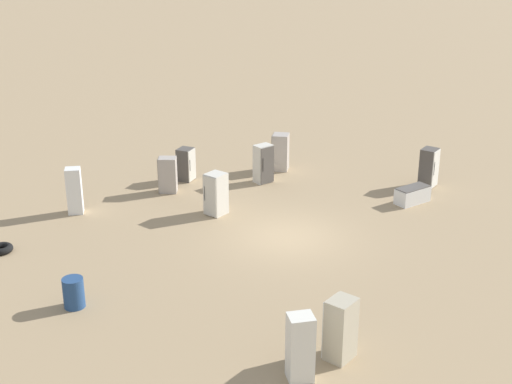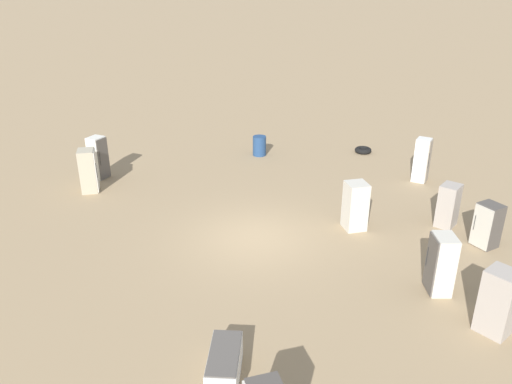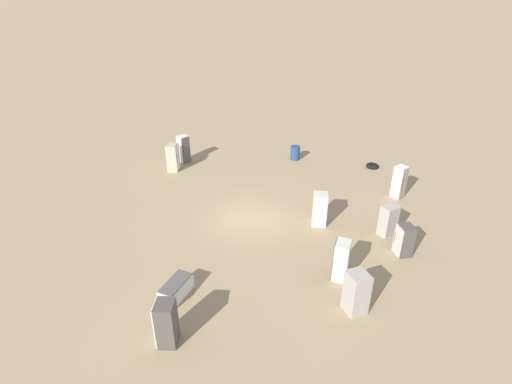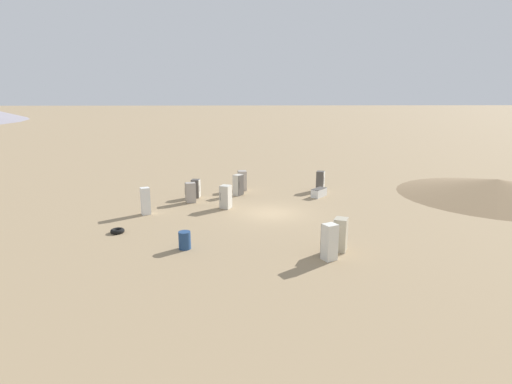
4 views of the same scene
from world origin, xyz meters
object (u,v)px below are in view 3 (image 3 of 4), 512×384
at_px(discarded_fridge_3, 388,220).
at_px(discarded_fridge_2, 184,149).
at_px(discarded_fridge_4, 176,289).
at_px(discarded_fridge_5, 320,209).
at_px(discarded_fridge_9, 357,292).
at_px(discarded_fridge_1, 341,260).
at_px(rusty_barrel, 295,153).
at_px(discarded_fridge_0, 166,323).
at_px(discarded_fridge_7, 404,240).
at_px(scrap_tire, 372,166).
at_px(discarded_fridge_8, 173,157).
at_px(discarded_fridge_6, 399,182).

bearing_deg(discarded_fridge_3, discarded_fridge_2, -159.04).
relative_size(discarded_fridge_4, discarded_fridge_5, 0.92).
bearing_deg(discarded_fridge_2, discarded_fridge_9, 77.52).
xyz_separation_m(discarded_fridge_1, discarded_fridge_5, (1.01, 3.99, -0.02)).
xyz_separation_m(discarded_fridge_2, rusty_barrel, (7.24, -1.94, -0.44)).
distance_m(discarded_fridge_0, discarded_fridge_7, 10.67).
xyz_separation_m(discarded_fridge_5, discarded_fridge_9, (-1.39, -5.83, 0.01)).
distance_m(discarded_fridge_1, discarded_fridge_4, 6.61).
relative_size(discarded_fridge_5, scrap_tire, 2.07).
distance_m(discarded_fridge_4, discarded_fridge_7, 9.95).
distance_m(discarded_fridge_4, discarded_fridge_8, 11.89).
bearing_deg(discarded_fridge_0, scrap_tire, -33.68).
relative_size(discarded_fridge_5, discarded_fridge_9, 0.99).
bearing_deg(discarded_fridge_6, discarded_fridge_7, 34.49).
relative_size(discarded_fridge_4, rusty_barrel, 1.65).
height_order(discarded_fridge_3, discarded_fridge_7, discarded_fridge_3).
relative_size(discarded_fridge_2, discarded_fridge_4, 1.17).
bearing_deg(rusty_barrel, discarded_fridge_9, -104.19).
bearing_deg(discarded_fridge_2, discarded_fridge_4, 53.63).
height_order(discarded_fridge_5, rusty_barrel, discarded_fridge_5).
height_order(discarded_fridge_8, scrap_tire, discarded_fridge_8).
distance_m(discarded_fridge_0, discarded_fridge_4, 2.29).
distance_m(discarded_fridge_7, discarded_fridge_8, 14.82).
height_order(discarded_fridge_4, discarded_fridge_5, discarded_fridge_5).
height_order(discarded_fridge_2, discarded_fridge_9, discarded_fridge_2).
distance_m(discarded_fridge_6, scrap_tire, 4.09).
xyz_separation_m(discarded_fridge_0, discarded_fridge_7, (10.53, 1.73, -0.12)).
relative_size(discarded_fridge_0, discarded_fridge_7, 1.16).
relative_size(discarded_fridge_0, discarded_fridge_3, 1.11).
distance_m(discarded_fridge_6, discarded_fridge_7, 5.55).
relative_size(discarded_fridge_2, discarded_fridge_6, 0.98).
bearing_deg(rusty_barrel, discarded_fridge_8, 174.40).
relative_size(discarded_fridge_0, discarded_fridge_4, 1.09).
height_order(discarded_fridge_9, rusty_barrel, discarded_fridge_9).
relative_size(discarded_fridge_6, discarded_fridge_7, 1.27).
xyz_separation_m(discarded_fridge_2, scrap_tire, (11.51, -4.79, -0.79)).
bearing_deg(discarded_fridge_8, discarded_fridge_7, 59.81).
bearing_deg(discarded_fridge_7, scrap_tire, -16.20).
xyz_separation_m(discarded_fridge_5, scrap_tire, (6.36, 5.09, -0.72)).
height_order(discarded_fridge_1, discarded_fridge_7, discarded_fridge_1).
relative_size(discarded_fridge_0, discarded_fridge_6, 0.91).
relative_size(discarded_fridge_0, rusty_barrel, 1.80).
height_order(discarded_fridge_7, scrap_tire, discarded_fridge_7).
distance_m(discarded_fridge_2, discarded_fridge_5, 11.15).
bearing_deg(scrap_tire, discarded_fridge_9, -125.36).
bearing_deg(discarded_fridge_5, discarded_fridge_7, -30.40).
height_order(discarded_fridge_6, scrap_tire, discarded_fridge_6).
distance_m(discarded_fridge_3, discarded_fridge_8, 13.73).
height_order(discarded_fridge_3, discarded_fridge_5, discarded_fridge_5).
xyz_separation_m(discarded_fridge_1, discarded_fridge_6, (6.47, 5.17, 0.08)).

